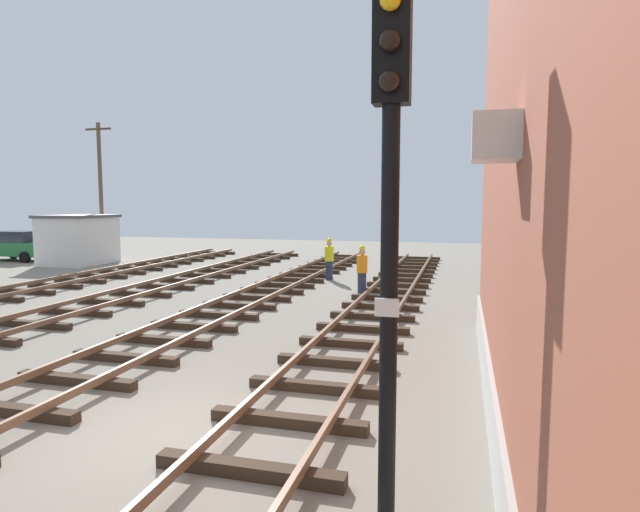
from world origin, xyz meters
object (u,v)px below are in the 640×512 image
(track_worker_foreground, at_px, (329,259))
(track_worker_distant, at_px, (362,270))
(parked_car_green, at_px, (18,245))
(control_hut, at_px, (78,239))
(signal_mast, at_px, (390,203))
(utility_pole_far, at_px, (101,187))

(track_worker_foreground, distance_m, track_worker_distant, 4.09)
(parked_car_green, distance_m, track_worker_distant, 22.86)
(control_hut, height_order, track_worker_distant, control_hut)
(signal_mast, height_order, parked_car_green, signal_mast)
(parked_car_green, xyz_separation_m, track_worker_foreground, (19.81, -2.91, 0.03))
(signal_mast, height_order, control_hut, signal_mast)
(utility_pole_far, xyz_separation_m, track_worker_distant, (18.82, -9.99, -3.50))
(signal_mast, bearing_deg, track_worker_distant, 101.60)
(utility_pole_far, bearing_deg, parked_car_green, -131.09)
(control_hut, bearing_deg, utility_pole_far, 110.85)
(control_hut, relative_size, parked_car_green, 0.90)
(signal_mast, bearing_deg, control_hut, 135.36)
(utility_pole_far, distance_m, track_worker_foreground, 18.24)
(track_worker_foreground, xyz_separation_m, track_worker_distant, (2.14, -3.49, 0.00))
(track_worker_distant, bearing_deg, control_hut, 161.24)
(control_hut, height_order, parked_car_green, control_hut)
(parked_car_green, bearing_deg, signal_mast, -39.44)
(control_hut, distance_m, utility_pole_far, 5.36)
(signal_mast, distance_m, parked_car_green, 32.24)
(signal_mast, xyz_separation_m, track_worker_distant, (-2.88, 14.01, -2.51))
(signal_mast, distance_m, track_worker_distant, 14.52)
(control_hut, distance_m, parked_car_green, 4.75)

